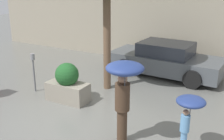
# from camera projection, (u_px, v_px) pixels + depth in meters

# --- Properties ---
(ground_plane) EXTENTS (40.00, 40.00, 0.00)m
(ground_plane) POSITION_uv_depth(u_px,v_px,m) (65.00, 119.00, 7.69)
(ground_plane) COLOR slate
(planter_box) EXTENTS (1.32, 0.73, 1.23)m
(planter_box) POSITION_uv_depth(u_px,v_px,m) (67.00, 84.00, 8.69)
(planter_box) COLOR gray
(planter_box) RESTS_ON ground
(person_adult) EXTENTS (0.83, 0.83, 2.00)m
(person_adult) POSITION_uv_depth(u_px,v_px,m) (124.00, 85.00, 6.13)
(person_adult) COLOR #473323
(person_adult) RESTS_ON ground
(person_child) EXTENTS (0.63, 0.63, 1.30)m
(person_child) POSITION_uv_depth(u_px,v_px,m) (189.00, 109.00, 5.99)
(person_child) COLOR #669ED1
(person_child) RESTS_ON ground
(parked_car_near) EXTENTS (4.43, 2.11, 1.31)m
(parked_car_near) POSITION_uv_depth(u_px,v_px,m) (165.00, 60.00, 11.01)
(parked_car_near) COLOR #4C5156
(parked_car_near) RESTS_ON ground
(parking_meter) EXTENTS (0.14, 0.14, 1.32)m
(parking_meter) POSITION_uv_depth(u_px,v_px,m) (33.00, 65.00, 9.29)
(parking_meter) COLOR #595B60
(parking_meter) RESTS_ON ground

